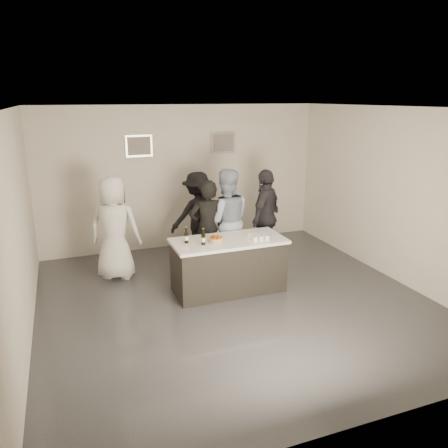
# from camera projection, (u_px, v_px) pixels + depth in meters

# --- Properties ---
(floor) EXTENTS (6.00, 6.00, 0.00)m
(floor) POSITION_uv_depth(u_px,v_px,m) (235.00, 301.00, 7.00)
(floor) COLOR #3D3D42
(floor) RESTS_ON ground
(ceiling) EXTENTS (6.00, 6.00, 0.00)m
(ceiling) POSITION_uv_depth(u_px,v_px,m) (236.00, 108.00, 6.16)
(ceiling) COLOR white
(wall_back) EXTENTS (6.00, 0.04, 3.00)m
(wall_back) POSITION_uv_depth(u_px,v_px,m) (183.00, 177.00, 9.27)
(wall_back) COLOR silver
(wall_back) RESTS_ON ground
(wall_front) EXTENTS (6.00, 0.04, 3.00)m
(wall_front) POSITION_uv_depth(u_px,v_px,m) (362.00, 290.00, 3.88)
(wall_front) COLOR silver
(wall_front) RESTS_ON ground
(wall_left) EXTENTS (0.04, 6.00, 3.00)m
(wall_left) POSITION_uv_depth(u_px,v_px,m) (18.00, 231.00, 5.57)
(wall_left) COLOR silver
(wall_left) RESTS_ON ground
(wall_right) EXTENTS (0.04, 6.00, 3.00)m
(wall_right) POSITION_uv_depth(u_px,v_px,m) (395.00, 195.00, 7.59)
(wall_right) COLOR silver
(wall_right) RESTS_ON ground
(picture_left) EXTENTS (0.54, 0.04, 0.44)m
(picture_left) POSITION_uv_depth(u_px,v_px,m) (139.00, 146.00, 8.75)
(picture_left) COLOR #B2B2B7
(picture_left) RESTS_ON wall_back
(picture_right) EXTENTS (0.54, 0.04, 0.44)m
(picture_right) POSITION_uv_depth(u_px,v_px,m) (223.00, 143.00, 9.35)
(picture_right) COLOR #B2B2B7
(picture_right) RESTS_ON wall_back
(bar_counter) EXTENTS (1.86, 0.86, 0.90)m
(bar_counter) POSITION_uv_depth(u_px,v_px,m) (228.00, 265.00, 7.27)
(bar_counter) COLOR white
(bar_counter) RESTS_ON ground
(cake) EXTENTS (0.23, 0.23, 0.07)m
(cake) POSITION_uv_depth(u_px,v_px,m) (216.00, 240.00, 7.00)
(cake) COLOR orange
(cake) RESTS_ON bar_counter
(beer_bottle_a) EXTENTS (0.07, 0.07, 0.26)m
(beer_bottle_a) POSITION_uv_depth(u_px,v_px,m) (186.00, 235.00, 6.94)
(beer_bottle_a) COLOR black
(beer_bottle_a) RESTS_ON bar_counter
(beer_bottle_b) EXTENTS (0.07, 0.07, 0.26)m
(beer_bottle_b) POSITION_uv_depth(u_px,v_px,m) (203.00, 237.00, 6.87)
(beer_bottle_b) COLOR black
(beer_bottle_b) RESTS_ON bar_counter
(tumbler_cluster) EXTENTS (0.30, 0.30, 0.08)m
(tumbler_cluster) POSITION_uv_depth(u_px,v_px,m) (258.00, 236.00, 7.18)
(tumbler_cluster) COLOR orange
(tumbler_cluster) RESTS_ON bar_counter
(candles) EXTENTS (0.24, 0.08, 0.01)m
(candles) POSITION_uv_depth(u_px,v_px,m) (219.00, 247.00, 6.80)
(candles) COLOR pink
(candles) RESTS_ON bar_counter
(person_main_black) EXTENTS (0.70, 0.51, 1.77)m
(person_main_black) POSITION_uv_depth(u_px,v_px,m) (207.00, 229.00, 7.75)
(person_main_black) COLOR black
(person_main_black) RESTS_ON ground
(person_main_blue) EXTENTS (1.07, 0.91, 1.93)m
(person_main_blue) POSITION_uv_depth(u_px,v_px,m) (226.00, 221.00, 7.99)
(person_main_blue) COLOR #92A2BF
(person_main_blue) RESTS_ON ground
(person_guest_left) EXTENTS (1.08, 0.93, 1.86)m
(person_guest_left) POSITION_uv_depth(u_px,v_px,m) (115.00, 228.00, 7.68)
(person_guest_left) COLOR white
(person_guest_left) RESTS_ON ground
(person_guest_right) EXTENTS (1.11, 1.05, 1.84)m
(person_guest_right) POSITION_uv_depth(u_px,v_px,m) (266.00, 216.00, 8.44)
(person_guest_right) COLOR #2B2931
(person_guest_right) RESTS_ON ground
(person_guest_back) EXTENTS (1.17, 0.74, 1.74)m
(person_guest_back) POSITION_uv_depth(u_px,v_px,m) (198.00, 215.00, 8.75)
(person_guest_back) COLOR black
(person_guest_back) RESTS_ON ground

